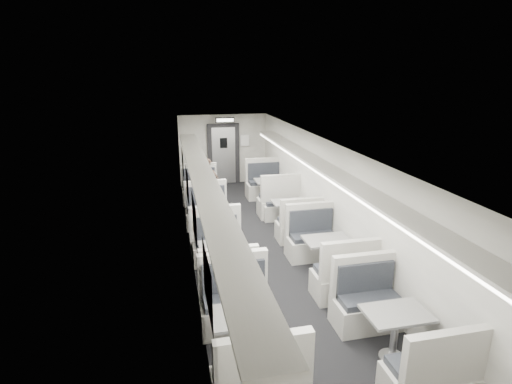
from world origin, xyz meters
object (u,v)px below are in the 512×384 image
booth_left_a (203,198)px  vestibule_door (224,154)px  passenger (208,189)px  exit_sign (225,120)px  booth_right_d (394,335)px  booth_left_d (246,338)px  booth_left_b (210,223)px  booth_right_c (326,257)px  booth_left_c (222,261)px  booth_right_a (271,193)px  booth_right_b (289,215)px

booth_left_a → vestibule_door: (1.00, 2.70, 0.65)m
passenger → vestibule_door: size_ratio=0.79×
exit_sign → booth_right_d: bearing=-83.6°
booth_left_d → booth_left_b: bearing=90.0°
booth_right_c → passenger: 4.11m
booth_left_c → exit_sign: size_ratio=3.26×
booth_left_c → booth_right_a: (2.00, 3.93, 0.05)m
booth_right_d → exit_sign: bearing=96.4°
booth_left_c → passenger: (0.10, 3.33, 0.46)m
booth_right_c → exit_sign: bearing=98.8°
vestibule_door → passenger: bearing=-105.2°
passenger → vestibule_door: (0.90, 3.31, 0.21)m
passenger → booth_left_b: bearing=-102.8°
booth_right_c → booth_right_d: 2.43m
booth_left_c → booth_right_c: bearing=-8.2°
booth_left_b → booth_right_c: bearing=-48.0°
booth_right_d → passenger: (-1.90, 6.05, 0.45)m
booth_right_d → vestibule_door: (-1.00, 9.37, 0.66)m
vestibule_door → booth_left_b: bearing=-102.0°
booth_left_b → booth_right_c: (2.00, -2.22, -0.00)m
booth_right_a → vestibule_door: bearing=110.2°
exit_sign → vestibule_door: bearing=90.0°
passenger → vestibule_door: vestibule_door is taller
booth_left_d → booth_right_c: bearing=46.0°
booth_left_a → booth_left_c: 3.95m
booth_right_a → vestibule_door: 2.97m
booth_left_b → booth_right_d: booth_left_b is taller
booth_left_c → booth_right_c: (2.00, -0.29, 0.02)m
booth_right_b → booth_left_c: bearing=-132.6°
booth_left_a → exit_sign: 3.08m
booth_left_a → booth_right_d: size_ratio=1.02×
vestibule_door → booth_left_a: bearing=-110.3°
booth_right_a → booth_right_b: size_ratio=1.12×
booth_left_a → booth_right_d: (2.00, -6.67, -0.01)m
booth_left_a → booth_right_c: size_ratio=1.00×
booth_left_a → booth_right_a: 2.00m
booth_right_b → booth_left_b: bearing=-173.2°
booth_left_a → booth_left_b: booth_left_b is taller
booth_left_a → booth_left_d: bearing=-90.0°
booth_left_d → vestibule_door: bearing=83.7°
booth_right_a → booth_right_c: bearing=-90.0°
booth_left_b → booth_right_c: 2.99m
booth_left_a → booth_right_b: 2.68m
booth_left_c → booth_right_c: booth_right_c is taller
booth_left_a → booth_left_b: (0.00, -2.02, 0.00)m
booth_right_d → booth_right_a: bearing=90.0°
booth_left_b → booth_left_d: 4.29m
booth_right_d → exit_sign: exit_sign is taller
booth_left_d → booth_right_a: booth_right_a is taller
booth_right_d → vestibule_door: 9.44m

